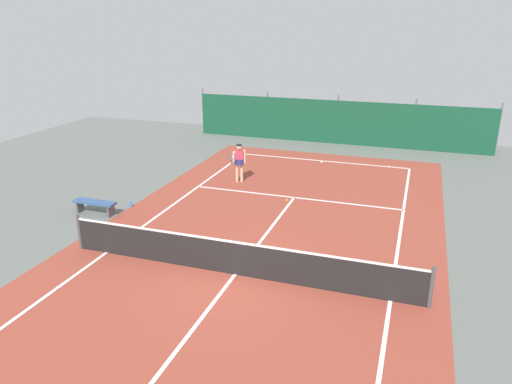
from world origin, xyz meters
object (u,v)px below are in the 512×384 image
at_px(tennis_ball_near_player, 389,166).
at_px(water_bottle, 131,204).
at_px(courtside_bench, 95,204).
at_px(tennis_ball_midcourt, 287,200).
at_px(tennis_net, 235,258).
at_px(tennis_player, 239,160).

bearing_deg(tennis_ball_near_player, water_bottle, -135.83).
relative_size(courtside_bench, water_bottle, 6.67).
bearing_deg(water_bottle, tennis_ball_midcourt, 24.87).
distance_m(courtside_bench, water_bottle, 1.31).
height_order(tennis_ball_near_player, tennis_ball_midcourt, same).
distance_m(tennis_ball_near_player, water_bottle, 12.11).
bearing_deg(courtside_bench, tennis_ball_near_player, 44.81).
distance_m(tennis_net, tennis_ball_near_player, 12.35).
height_order(tennis_ball_near_player, courtside_bench, courtside_bench).
bearing_deg(tennis_net, tennis_ball_midcourt, 91.69).
relative_size(tennis_net, courtside_bench, 6.33).
height_order(tennis_player, tennis_ball_near_player, tennis_player).
bearing_deg(tennis_player, tennis_ball_midcourt, 132.20).
bearing_deg(courtside_bench, tennis_net, -21.53).
bearing_deg(courtside_bench, tennis_ball_midcourt, 29.46).
height_order(tennis_player, tennis_ball_midcourt, tennis_player).
xyz_separation_m(tennis_player, courtside_bench, (-3.59, -5.06, -0.59)).
bearing_deg(tennis_player, water_bottle, 39.87).
bearing_deg(tennis_ball_midcourt, tennis_net, -88.31).
bearing_deg(tennis_ball_midcourt, tennis_ball_near_player, 60.62).
bearing_deg(tennis_player, tennis_ball_near_player, -159.25).
distance_m(tennis_net, tennis_ball_midcourt, 5.98).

